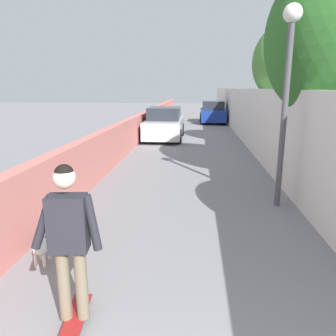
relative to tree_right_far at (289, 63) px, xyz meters
name	(u,v)px	position (x,y,z in m)	size (l,w,h in m)	color
ground_plane	(192,144)	(1.00, 3.70, -3.40)	(80.00, 80.00, 0.00)	gray
wall_left	(127,136)	(-1.00, 6.21, -2.77)	(48.00, 0.30, 1.25)	#CC726B
fence_right	(258,122)	(-1.00, 1.19, -2.19)	(48.00, 0.30, 2.42)	silver
tree_right_far	(289,63)	(0.00, 0.00, 0.00)	(2.77, 2.77, 4.95)	brown
lamp_post	(288,72)	(-6.73, 1.74, -0.63)	(0.36, 0.36, 4.00)	#4C4C51
skateboard	(75,318)	(-10.64, 4.75, -3.33)	(0.82, 0.29, 0.08)	maroon
person_skateboarder	(69,232)	(-10.64, 4.75, -2.33)	(0.26, 0.72, 1.67)	#726651
dog	(42,245)	(-9.44, 5.67, -3.12)	(1.48, 1.05, 1.06)	white
car_near	(164,124)	(2.37, 5.06, -2.68)	(3.91, 1.80, 1.54)	silver
car_far	(213,113)	(10.41, 2.34, -2.68)	(3.87, 1.80, 1.54)	navy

